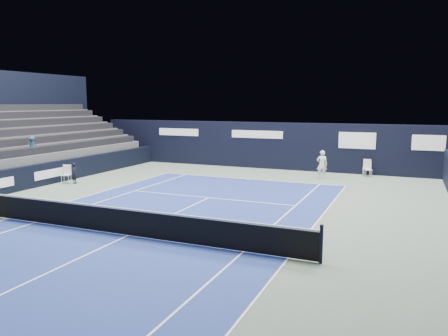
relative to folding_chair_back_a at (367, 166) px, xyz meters
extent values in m
plane|color=#58685B|center=(-6.18, -13.85, -0.57)|extent=(48.00, 48.00, 0.00)
cube|color=navy|center=(-6.18, -15.85, -0.57)|extent=(10.97, 23.77, 0.01)
cube|color=white|center=(0.00, -0.09, -0.11)|extent=(0.45, 0.43, 0.04)
cube|color=white|center=(0.00, 0.11, 0.17)|extent=(0.45, 0.04, 0.53)
cylinder|color=white|center=(0.19, 0.09, -0.34)|extent=(0.03, 0.03, 0.47)
cylinder|color=white|center=(-0.19, 0.09, -0.34)|extent=(0.03, 0.03, 0.47)
cylinder|color=white|center=(0.19, -0.27, -0.34)|extent=(0.03, 0.03, 0.47)
cylinder|color=white|center=(-0.19, -0.27, -0.34)|extent=(0.03, 0.03, 0.47)
cube|color=silver|center=(0.13, -0.36, -0.15)|extent=(0.49, 0.48, 0.04)
cube|color=silver|center=(0.08, -0.18, 0.10)|extent=(0.40, 0.14, 0.48)
cylinder|color=silver|center=(0.25, -0.16, -0.36)|extent=(0.02, 0.02, 0.42)
cylinder|color=silver|center=(-0.08, -0.25, -0.36)|extent=(0.02, 0.02, 0.42)
cylinder|color=silver|center=(0.33, -0.47, -0.36)|extent=(0.02, 0.02, 0.42)
cylinder|color=silver|center=(0.00, -0.56, -0.36)|extent=(0.02, 0.02, 0.42)
cube|color=white|center=(-14.95, -9.20, -0.10)|extent=(0.58, 0.57, 0.04)
cube|color=white|center=(-15.03, -9.01, 0.18)|extent=(0.43, 0.20, 0.54)
cylinder|color=white|center=(-14.84, -8.96, -0.34)|extent=(0.03, 0.03, 0.47)
cylinder|color=white|center=(-15.20, -9.10, -0.34)|extent=(0.03, 0.03, 0.47)
cylinder|color=white|center=(-14.70, -9.30, -0.34)|extent=(0.03, 0.03, 0.47)
cylinder|color=white|center=(-15.06, -9.44, -0.34)|extent=(0.03, 0.03, 0.47)
imported|color=black|center=(-14.48, -9.04, 0.00)|extent=(0.42, 0.49, 1.15)
cube|color=white|center=(-6.18, -3.97, -0.56)|extent=(10.97, 0.06, 0.00)
cube|color=white|center=(-0.70, -15.85, -0.56)|extent=(0.06, 23.77, 0.00)
cube|color=white|center=(-11.67, -15.85, -0.56)|extent=(0.06, 23.77, 0.00)
cube|color=white|center=(-2.07, -15.85, -0.56)|extent=(0.06, 23.77, 0.00)
cube|color=white|center=(-10.30, -15.85, -0.56)|extent=(0.06, 23.77, 0.00)
cube|color=white|center=(-6.18, -9.45, -0.56)|extent=(8.23, 0.06, 0.00)
cube|color=white|center=(-6.18, -15.85, -0.56)|extent=(0.06, 12.80, 0.00)
cube|color=white|center=(-6.18, -4.12, -0.56)|extent=(0.06, 0.30, 0.00)
cylinder|color=black|center=(0.22, -15.85, -0.02)|extent=(0.10, 0.10, 1.10)
cube|color=black|center=(-6.18, -15.85, -0.11)|extent=(12.80, 0.03, 0.86)
cube|color=white|center=(-6.18, -15.85, 0.34)|extent=(12.80, 0.05, 0.06)
cube|color=black|center=(-6.18, 0.65, 0.98)|extent=(26.00, 0.60, 3.10)
cube|color=silver|center=(-13.18, 0.33, 1.73)|extent=(3.20, 0.02, 0.50)
cube|color=silver|center=(-7.18, 0.33, 1.73)|extent=(3.60, 0.02, 0.50)
cube|color=silver|center=(-0.68, 0.33, 1.53)|extent=(2.20, 0.02, 1.00)
cube|color=silver|center=(3.32, 0.33, 1.53)|extent=(1.80, 0.02, 0.90)
cube|color=black|center=(-15.68, -9.85, 0.03)|extent=(0.30, 22.00, 1.20)
cube|color=silver|center=(-15.51, -9.85, 0.03)|extent=(0.02, 2.00, 0.45)
cube|color=#4D4D4F|center=(-16.28, -8.85, 0.25)|extent=(0.90, 16.00, 1.65)
cube|color=#4C4C4F|center=(-17.18, -8.85, 0.48)|extent=(0.90, 16.00, 2.10)
cube|color=#48494B|center=(-18.08, -8.85, 0.70)|extent=(0.90, 16.00, 2.55)
cube|color=#444446|center=(-18.98, -8.85, 0.93)|extent=(0.90, 16.00, 3.00)
cube|color=#4F4F52|center=(-19.88, -8.85, 1.15)|extent=(0.90, 16.00, 3.45)
cube|color=black|center=(-16.28, -8.85, 1.28)|extent=(0.63, 15.20, 0.40)
cube|color=black|center=(-17.18, -8.85, 1.73)|extent=(0.63, 15.20, 0.40)
cube|color=black|center=(-18.08, -8.85, 2.18)|extent=(0.63, 15.20, 0.40)
cube|color=black|center=(-18.98, -8.85, 2.63)|extent=(0.63, 15.20, 0.40)
cube|color=black|center=(-19.88, -8.85, 3.08)|extent=(0.63, 15.20, 0.40)
imported|color=#2A4A63|center=(-16.28, -10.16, 1.58)|extent=(0.57, 0.74, 1.00)
imported|color=white|center=(-2.33, -2.07, 0.26)|extent=(0.68, 0.52, 1.66)
cylinder|color=black|center=(-2.48, -2.37, 0.48)|extent=(0.03, 0.29, 0.13)
torus|color=black|center=(-2.48, -2.62, 0.58)|extent=(0.30, 0.13, 0.29)
camera|label=1|loc=(2.29, -27.51, 3.81)|focal=35.00mm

